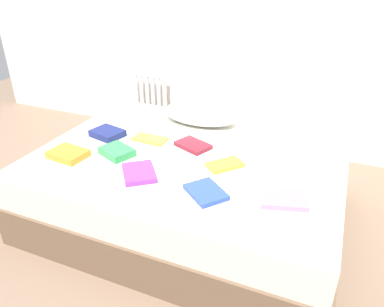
{
  "coord_description": "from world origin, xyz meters",
  "views": [
    {
      "loc": [
        0.84,
        -1.96,
        1.63
      ],
      "look_at": [
        0.0,
        0.05,
        0.48
      ],
      "focal_mm": 34.08,
      "sensor_mm": 36.0,
      "label": 1
    }
  ],
  "objects_px": {
    "radiator": "(151,99)",
    "textbook_purple": "(139,173)",
    "textbook_blue": "(206,192)",
    "textbook_lime": "(150,139)",
    "textbook_navy": "(107,133)",
    "textbook_white": "(276,155)",
    "textbook_maroon": "(193,145)",
    "textbook_yellow": "(225,165)",
    "pillow": "(199,114)",
    "textbook_green": "(117,152)",
    "textbook_pink": "(283,198)",
    "bed": "(189,186)",
    "textbook_orange": "(68,154)"
  },
  "relations": [
    {
      "from": "textbook_orange",
      "to": "textbook_white",
      "type": "bearing_deg",
      "value": 29.38
    },
    {
      "from": "textbook_blue",
      "to": "textbook_navy",
      "type": "distance_m",
      "value": 1.02
    },
    {
      "from": "radiator",
      "to": "textbook_yellow",
      "type": "relative_size",
      "value": 2.51
    },
    {
      "from": "radiator",
      "to": "textbook_green",
      "type": "relative_size",
      "value": 2.65
    },
    {
      "from": "textbook_lime",
      "to": "textbook_yellow",
      "type": "height_order",
      "value": "textbook_yellow"
    },
    {
      "from": "textbook_orange",
      "to": "textbook_yellow",
      "type": "relative_size",
      "value": 1.08
    },
    {
      "from": "textbook_maroon",
      "to": "textbook_green",
      "type": "distance_m",
      "value": 0.51
    },
    {
      "from": "radiator",
      "to": "textbook_white",
      "type": "xyz_separation_m",
      "value": [
        1.49,
        -1.01,
        0.14
      ]
    },
    {
      "from": "bed",
      "to": "textbook_orange",
      "type": "bearing_deg",
      "value": -154.29
    },
    {
      "from": "textbook_purple",
      "to": "textbook_navy",
      "type": "bearing_deg",
      "value": -166.01
    },
    {
      "from": "pillow",
      "to": "textbook_maroon",
      "type": "bearing_deg",
      "value": -74.29
    },
    {
      "from": "textbook_lime",
      "to": "textbook_navy",
      "type": "relative_size",
      "value": 1.11
    },
    {
      "from": "pillow",
      "to": "textbook_yellow",
      "type": "relative_size",
      "value": 2.68
    },
    {
      "from": "textbook_blue",
      "to": "textbook_purple",
      "type": "bearing_deg",
      "value": -145.23
    },
    {
      "from": "textbook_orange",
      "to": "textbook_navy",
      "type": "xyz_separation_m",
      "value": [
        0.05,
        0.37,
        0.0
      ]
    },
    {
      "from": "radiator",
      "to": "textbook_purple",
      "type": "bearing_deg",
      "value": -63.51
    },
    {
      "from": "radiator",
      "to": "textbook_blue",
      "type": "relative_size",
      "value": 2.46
    },
    {
      "from": "radiator",
      "to": "textbook_pink",
      "type": "distance_m",
      "value": 2.21
    },
    {
      "from": "pillow",
      "to": "textbook_purple",
      "type": "height_order",
      "value": "pillow"
    },
    {
      "from": "textbook_navy",
      "to": "textbook_green",
      "type": "distance_m",
      "value": 0.31
    },
    {
      "from": "radiator",
      "to": "textbook_blue",
      "type": "distance_m",
      "value": 2.01
    },
    {
      "from": "textbook_purple",
      "to": "textbook_green",
      "type": "bearing_deg",
      "value": -160.07
    },
    {
      "from": "textbook_yellow",
      "to": "textbook_purple",
      "type": "height_order",
      "value": "textbook_purple"
    },
    {
      "from": "textbook_yellow",
      "to": "textbook_white",
      "type": "bearing_deg",
      "value": -5.47
    },
    {
      "from": "radiator",
      "to": "textbook_white",
      "type": "height_order",
      "value": "radiator"
    },
    {
      "from": "textbook_lime",
      "to": "textbook_white",
      "type": "bearing_deg",
      "value": 9.72
    },
    {
      "from": "pillow",
      "to": "textbook_purple",
      "type": "bearing_deg",
      "value": -92.79
    },
    {
      "from": "textbook_yellow",
      "to": "textbook_lime",
      "type": "bearing_deg",
      "value": 117.73
    },
    {
      "from": "pillow",
      "to": "textbook_blue",
      "type": "height_order",
      "value": "pillow"
    },
    {
      "from": "textbook_blue",
      "to": "radiator",
      "type": "bearing_deg",
      "value": 166.51
    },
    {
      "from": "textbook_white",
      "to": "textbook_pink",
      "type": "relative_size",
      "value": 0.89
    },
    {
      "from": "textbook_maroon",
      "to": "textbook_green",
      "type": "bearing_deg",
      "value": -121.73
    },
    {
      "from": "textbook_green",
      "to": "textbook_lime",
      "type": "bearing_deg",
      "value": 94.45
    },
    {
      "from": "textbook_green",
      "to": "textbook_white",
      "type": "bearing_deg",
      "value": 44.39
    },
    {
      "from": "textbook_navy",
      "to": "textbook_maroon",
      "type": "height_order",
      "value": "textbook_navy"
    },
    {
      "from": "textbook_green",
      "to": "textbook_purple",
      "type": "bearing_deg",
      "value": -9.57
    },
    {
      "from": "bed",
      "to": "textbook_white",
      "type": "height_order",
      "value": "textbook_white"
    },
    {
      "from": "radiator",
      "to": "textbook_maroon",
      "type": "bearing_deg",
      "value": -49.58
    },
    {
      "from": "textbook_blue",
      "to": "textbook_green",
      "type": "height_order",
      "value": "textbook_green"
    },
    {
      "from": "textbook_orange",
      "to": "textbook_purple",
      "type": "height_order",
      "value": "textbook_orange"
    },
    {
      "from": "textbook_yellow",
      "to": "textbook_green",
      "type": "xyz_separation_m",
      "value": [
        -0.7,
        -0.13,
        0.01
      ]
    },
    {
      "from": "textbook_pink",
      "to": "textbook_white",
      "type": "bearing_deg",
      "value": 89.68
    },
    {
      "from": "textbook_pink",
      "to": "textbook_maroon",
      "type": "relative_size",
      "value": 1.06
    },
    {
      "from": "pillow",
      "to": "textbook_pink",
      "type": "distance_m",
      "value": 1.13
    },
    {
      "from": "textbook_white",
      "to": "textbook_purple",
      "type": "height_order",
      "value": "textbook_purple"
    },
    {
      "from": "textbook_lime",
      "to": "textbook_maroon",
      "type": "height_order",
      "value": "textbook_maroon"
    },
    {
      "from": "textbook_pink",
      "to": "textbook_green",
      "type": "distance_m",
      "value": 1.11
    },
    {
      "from": "radiator",
      "to": "textbook_maroon",
      "type": "height_order",
      "value": "radiator"
    },
    {
      "from": "textbook_blue",
      "to": "textbook_maroon",
      "type": "xyz_separation_m",
      "value": [
        -0.28,
        0.5,
        0.0
      ]
    },
    {
      "from": "textbook_blue",
      "to": "textbook_lime",
      "type": "bearing_deg",
      "value": -179.06
    }
  ]
}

